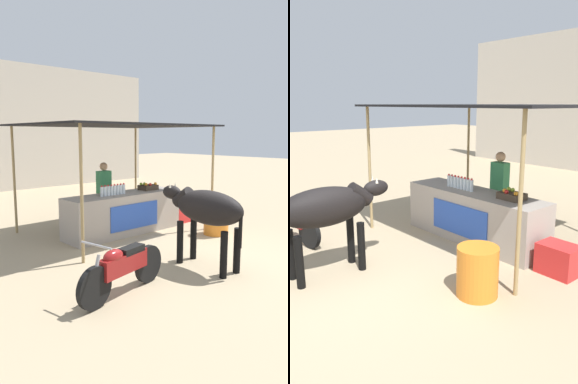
# 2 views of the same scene
# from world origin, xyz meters

# --- Properties ---
(ground_plane) EXTENTS (60.00, 60.00, 0.00)m
(ground_plane) POSITION_xyz_m (0.00, 0.00, 0.00)
(ground_plane) COLOR tan
(stall_counter) EXTENTS (3.00, 0.82, 0.96)m
(stall_counter) POSITION_xyz_m (0.00, 2.20, 0.48)
(stall_counter) COLOR #9E9389
(stall_counter) RESTS_ON ground
(stall_awning) EXTENTS (4.20, 3.20, 2.56)m
(stall_awning) POSITION_xyz_m (0.00, 2.50, 2.46)
(stall_awning) COLOR black
(stall_awning) RESTS_ON ground
(water_bottle_row) EXTENTS (0.70, 0.07, 0.25)m
(water_bottle_row) POSITION_xyz_m (-0.35, 2.15, 1.07)
(water_bottle_row) COLOR silver
(water_bottle_row) RESTS_ON stall_counter
(fruit_crate) EXTENTS (0.44, 0.32, 0.18)m
(fruit_crate) POSITION_xyz_m (0.83, 2.25, 1.03)
(fruit_crate) COLOR #3F3326
(fruit_crate) RESTS_ON stall_counter
(vendor_behind_counter) EXTENTS (0.34, 0.22, 1.65)m
(vendor_behind_counter) POSITION_xyz_m (-0.02, 2.95, 0.85)
(vendor_behind_counter) COLOR #383842
(vendor_behind_counter) RESTS_ON ground
(cooler_box) EXTENTS (0.60, 0.44, 0.48)m
(cooler_box) POSITION_xyz_m (1.90, 2.10, 0.24)
(cooler_box) COLOR red
(cooler_box) RESTS_ON ground
(water_barrel) EXTENTS (0.58, 0.58, 0.70)m
(water_barrel) POSITION_xyz_m (1.54, 0.66, 0.35)
(water_barrel) COLOR orange
(water_barrel) RESTS_ON ground
(cow) EXTENTS (0.56, 1.82, 1.44)m
(cow) POSITION_xyz_m (-0.40, -0.56, 1.03)
(cow) COLOR black
(cow) RESTS_ON ground
(motorcycle_parked) EXTENTS (1.79, 0.57, 0.90)m
(motorcycle_parked) POSITION_xyz_m (-2.23, -0.52, 0.43)
(motorcycle_parked) COLOR black
(motorcycle_parked) RESTS_ON ground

